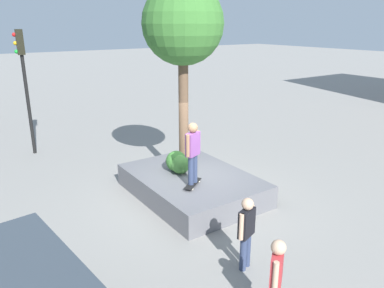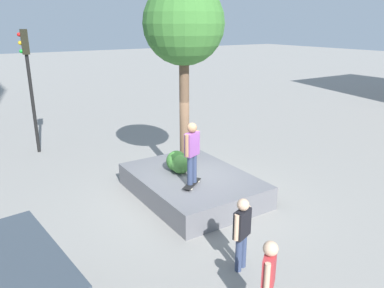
{
  "view_description": "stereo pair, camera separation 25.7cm",
  "coord_description": "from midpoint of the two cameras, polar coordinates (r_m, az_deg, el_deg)",
  "views": [
    {
      "loc": [
        -7.95,
        5.44,
        4.64
      ],
      "look_at": [
        0.05,
        -0.01,
        1.52
      ],
      "focal_mm": 35.09,
      "sensor_mm": 36.0,
      "label": 1
    },
    {
      "loc": [
        -8.09,
        5.22,
        4.64
      ],
      "look_at": [
        0.05,
        -0.01,
        1.52
      ],
      "focal_mm": 35.09,
      "sensor_mm": 36.0,
      "label": 2
    }
  ],
  "objects": [
    {
      "name": "ground_plane",
      "position": [
        10.69,
        -0.57,
        -7.86
      ],
      "size": [
        120.0,
        120.0,
        0.0
      ],
      "primitive_type": "plane",
      "color": "gray"
    },
    {
      "name": "skateboard",
      "position": [
        9.77,
        -0.64,
        -6.05
      ],
      "size": [
        0.64,
        0.77,
        0.07
      ],
      "color": "black",
      "rests_on": "planter_ledge"
    },
    {
      "name": "pedestrian_crossing",
      "position": [
        7.44,
        7.26,
        -12.65
      ],
      "size": [
        0.3,
        0.49,
        1.52
      ],
      "color": "navy",
      "rests_on": "ground"
    },
    {
      "name": "planter_ledge",
      "position": [
        10.6,
        -0.7,
        -6.24
      ],
      "size": [
        3.84,
        2.79,
        0.62
      ],
      "primitive_type": "cube",
      "color": "slate",
      "rests_on": "ground"
    },
    {
      "name": "boxwood_shrub",
      "position": [
        10.49,
        -2.46,
        -3.1
      ],
      "size": [
        0.53,
        0.53,
        0.53
      ],
      "primitive_type": "sphere",
      "color": "#4C8C3D",
      "rests_on": "planter_ledge"
    },
    {
      "name": "traffic_light_corner",
      "position": [
        14.69,
        -24.69,
        10.02
      ],
      "size": [
        0.31,
        0.36,
        4.45
      ],
      "color": "black",
      "rests_on": "ground"
    },
    {
      "name": "passerby_with_bag",
      "position": [
        6.3,
        11.47,
        -19.15
      ],
      "size": [
        0.39,
        0.43,
        1.52
      ],
      "color": "#847056",
      "rests_on": "ground"
    },
    {
      "name": "plaza_tree",
      "position": [
        10.57,
        -2.12,
        17.51
      ],
      "size": [
        2.23,
        2.23,
        5.12
      ],
      "color": "brown",
      "rests_on": "planter_ledge"
    },
    {
      "name": "skateboarder",
      "position": [
        9.43,
        -0.66,
        -0.78
      ],
      "size": [
        0.34,
        0.51,
        1.61
      ],
      "color": "navy",
      "rests_on": "skateboard"
    },
    {
      "name": "hedge_clump",
      "position": [
        10.66,
        -3.1,
        -2.61
      ],
      "size": [
        0.59,
        0.59,
        0.59
      ],
      "primitive_type": "sphere",
      "color": "#3D7A33",
      "rests_on": "planter_ledge"
    }
  ]
}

